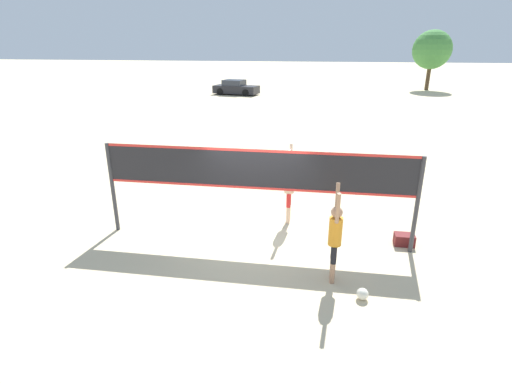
# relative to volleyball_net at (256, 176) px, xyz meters

# --- Properties ---
(ground_plane) EXTENTS (200.00, 200.00, 0.00)m
(ground_plane) POSITION_rel_volleyball_net_xyz_m (0.00, 0.00, -1.77)
(ground_plane) COLOR beige
(volleyball_net) EXTENTS (7.82, 0.10, 2.43)m
(volleyball_net) POSITION_rel_volleyball_net_xyz_m (0.00, 0.00, 0.00)
(volleyball_net) COLOR #38383D
(volleyball_net) RESTS_ON ground_plane
(player_spiker) EXTENTS (0.28, 0.71, 2.14)m
(player_spiker) POSITION_rel_volleyball_net_xyz_m (1.93, -1.60, -0.64)
(player_spiker) COLOR tan
(player_spiker) RESTS_ON ground_plane
(player_blocker) EXTENTS (0.28, 0.72, 2.22)m
(player_blocker) POSITION_rel_volleyball_net_xyz_m (0.73, 1.25, -0.59)
(player_blocker) COLOR beige
(player_blocker) RESTS_ON ground_plane
(volleyball) EXTENTS (0.24, 0.24, 0.24)m
(volleyball) POSITION_rel_volleyball_net_xyz_m (2.52, -2.19, -1.65)
(volleyball) COLOR silver
(volleyball) RESTS_ON ground_plane
(gear_bag) EXTENTS (0.49, 0.34, 0.29)m
(gear_bag) POSITION_rel_volleyball_net_xyz_m (3.77, 0.34, -1.62)
(gear_bag) COLOR maroon
(gear_bag) RESTS_ON ground_plane
(parked_car_near) EXTENTS (4.58, 2.62, 1.40)m
(parked_car_near) POSITION_rel_volleyball_net_xyz_m (-6.86, 29.90, -1.14)
(parked_car_near) COLOR #232328
(parked_car_near) RESTS_ON ground_plane
(tree_left_cluster) EXTENTS (3.93, 3.93, 6.05)m
(tree_left_cluster) POSITION_rel_volleyball_net_xyz_m (12.51, 37.13, 2.30)
(tree_left_cluster) COLOR #4C3823
(tree_left_cluster) RESTS_ON ground_plane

